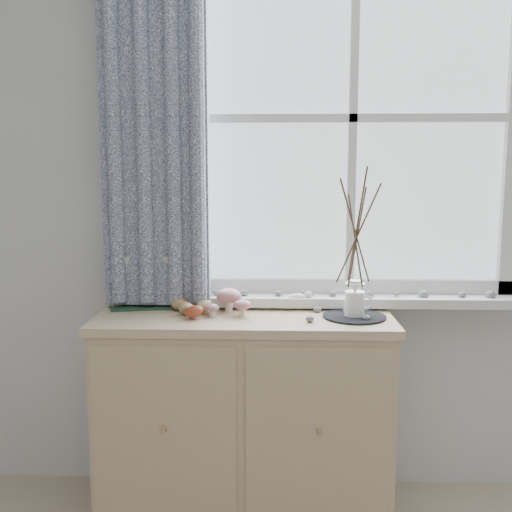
{
  "coord_description": "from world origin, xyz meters",
  "views": [
    {
      "loc": [
        -0.03,
        -0.49,
        1.41
      ],
      "look_at": [
        -0.1,
        1.7,
        1.1
      ],
      "focal_mm": 40.0,
      "sensor_mm": 36.0,
      "label": 1
    }
  ],
  "objects_px": {
    "sideboard": "(244,415)",
    "botanical_book": "(145,282)",
    "toadstool_cluster": "(230,300)",
    "twig_pitcher": "(356,231)"
  },
  "relations": [
    {
      "from": "botanical_book",
      "to": "toadstool_cluster",
      "type": "height_order",
      "value": "botanical_book"
    },
    {
      "from": "sideboard",
      "to": "toadstool_cluster",
      "type": "bearing_deg",
      "value": 148.44
    },
    {
      "from": "sideboard",
      "to": "toadstool_cluster",
      "type": "xyz_separation_m",
      "value": [
        -0.06,
        0.04,
        0.48
      ]
    },
    {
      "from": "botanical_book",
      "to": "twig_pitcher",
      "type": "xyz_separation_m",
      "value": [
        0.86,
        -0.1,
        0.23
      ]
    },
    {
      "from": "botanical_book",
      "to": "toadstool_cluster",
      "type": "relative_size",
      "value": 1.87
    },
    {
      "from": "sideboard",
      "to": "botanical_book",
      "type": "height_order",
      "value": "botanical_book"
    },
    {
      "from": "sideboard",
      "to": "toadstool_cluster",
      "type": "height_order",
      "value": "toadstool_cluster"
    },
    {
      "from": "toadstool_cluster",
      "to": "sideboard",
      "type": "bearing_deg",
      "value": -31.56
    },
    {
      "from": "toadstool_cluster",
      "to": "twig_pitcher",
      "type": "bearing_deg",
      "value": -5.98
    },
    {
      "from": "botanical_book",
      "to": "twig_pitcher",
      "type": "bearing_deg",
      "value": -18.81
    }
  ]
}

